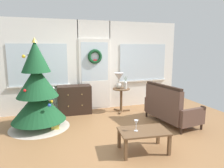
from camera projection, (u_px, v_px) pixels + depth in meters
ground_plane at (118, 137)px, 4.20m from camera, size 6.76×6.76×0.00m
back_wall_with_door at (94, 66)px, 5.93m from camera, size 5.20×0.19×2.55m
christmas_tree at (38, 94)px, 4.57m from camera, size 1.34×1.34×2.02m
dresser_cabinet at (74, 100)px, 5.62m from camera, size 0.91×0.47×0.78m
settee_sofa at (169, 108)px, 4.89m from camera, size 0.88×1.44×0.96m
side_table at (121, 95)px, 5.76m from camera, size 0.50×0.48×0.67m
table_lamp at (119, 78)px, 5.70m from camera, size 0.28×0.28×0.44m
flower_vase at (125, 85)px, 5.68m from camera, size 0.11×0.10×0.35m
coffee_table at (143, 133)px, 3.56m from camera, size 0.89×0.60×0.39m
wine_glass at (136, 123)px, 3.50m from camera, size 0.08×0.08×0.20m
gift_box at (55, 126)px, 4.55m from camera, size 0.17×0.15×0.17m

